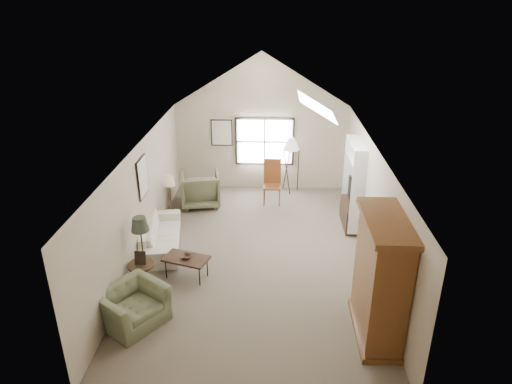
{
  "coord_description": "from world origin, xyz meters",
  "views": [
    {
      "loc": [
        0.39,
        -8.8,
        5.43
      ],
      "look_at": [
        0.0,
        0.4,
        1.4
      ],
      "focal_mm": 32.0,
      "sensor_mm": 36.0,
      "label": 1
    }
  ],
  "objects_px": {
    "armchair_far": "(200,189)",
    "armoire": "(381,279)",
    "side_chair": "(272,183)",
    "armchair_near": "(132,306)",
    "side_table": "(142,275)",
    "sofa": "(161,234)",
    "coffee_table": "(187,267)"
  },
  "relations": [
    {
      "from": "armchair_near",
      "to": "armchair_far",
      "type": "relative_size",
      "value": 1.02
    },
    {
      "from": "sofa",
      "to": "coffee_table",
      "type": "relative_size",
      "value": 2.35
    },
    {
      "from": "armchair_near",
      "to": "side_table",
      "type": "xyz_separation_m",
      "value": [
        -0.12,
        1.07,
        -0.08
      ]
    },
    {
      "from": "side_table",
      "to": "side_chair",
      "type": "relative_size",
      "value": 0.43
    },
    {
      "from": "armoire",
      "to": "side_chair",
      "type": "relative_size",
      "value": 1.78
    },
    {
      "from": "sofa",
      "to": "armchair_near",
      "type": "relative_size",
      "value": 1.98
    },
    {
      "from": "sofa",
      "to": "armchair_near",
      "type": "height_order",
      "value": "armchair_near"
    },
    {
      "from": "armchair_far",
      "to": "armoire",
      "type": "bearing_deg",
      "value": 116.51
    },
    {
      "from": "coffee_table",
      "to": "side_chair",
      "type": "bearing_deg",
      "value": 65.13
    },
    {
      "from": "side_table",
      "to": "side_chair",
      "type": "xyz_separation_m",
      "value": [
        2.54,
        4.1,
        0.35
      ]
    },
    {
      "from": "sofa",
      "to": "side_table",
      "type": "xyz_separation_m",
      "value": [
        0.0,
        -1.6,
        -0.04
      ]
    },
    {
      "from": "sofa",
      "to": "armchair_far",
      "type": "distance_m",
      "value": 2.39
    },
    {
      "from": "sofa",
      "to": "coffee_table",
      "type": "xyz_separation_m",
      "value": [
        0.82,
        -1.22,
        -0.08
      ]
    },
    {
      "from": "armoire",
      "to": "side_table",
      "type": "distance_m",
      "value": 4.6
    },
    {
      "from": "armchair_near",
      "to": "side_table",
      "type": "bearing_deg",
      "value": 43.27
    },
    {
      "from": "armchair_near",
      "to": "armchair_far",
      "type": "xyz_separation_m",
      "value": [
        0.45,
        4.99,
        0.13
      ]
    },
    {
      "from": "armchair_far",
      "to": "side_chair",
      "type": "height_order",
      "value": "side_chair"
    },
    {
      "from": "armchair_far",
      "to": "side_chair",
      "type": "relative_size",
      "value": 0.85
    },
    {
      "from": "sofa",
      "to": "armoire",
      "type": "bearing_deg",
      "value": -131.55
    },
    {
      "from": "sofa",
      "to": "coffee_table",
      "type": "bearing_deg",
      "value": -155.6
    },
    {
      "from": "sofa",
      "to": "coffee_table",
      "type": "distance_m",
      "value": 1.47
    },
    {
      "from": "sofa",
      "to": "armchair_near",
      "type": "distance_m",
      "value": 2.68
    },
    {
      "from": "armchair_far",
      "to": "side_table",
      "type": "xyz_separation_m",
      "value": [
        -0.57,
        -3.92,
        -0.21
      ]
    },
    {
      "from": "armchair_far",
      "to": "side_table",
      "type": "relative_size",
      "value": 1.98
    },
    {
      "from": "sofa",
      "to": "side_table",
      "type": "distance_m",
      "value": 1.6
    },
    {
      "from": "side_chair",
      "to": "coffee_table",
      "type": "bearing_deg",
      "value": -114.08
    },
    {
      "from": "armoire",
      "to": "coffee_table",
      "type": "bearing_deg",
      "value": 156.81
    },
    {
      "from": "side_chair",
      "to": "sofa",
      "type": "bearing_deg",
      "value": -134.72
    },
    {
      "from": "armoire",
      "to": "side_chair",
      "type": "height_order",
      "value": "armoire"
    },
    {
      "from": "side_table",
      "to": "armoire",
      "type": "bearing_deg",
      "value": -14.65
    },
    {
      "from": "coffee_table",
      "to": "side_table",
      "type": "distance_m",
      "value": 0.9
    },
    {
      "from": "coffee_table",
      "to": "side_chair",
      "type": "relative_size",
      "value": 0.73
    }
  ]
}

